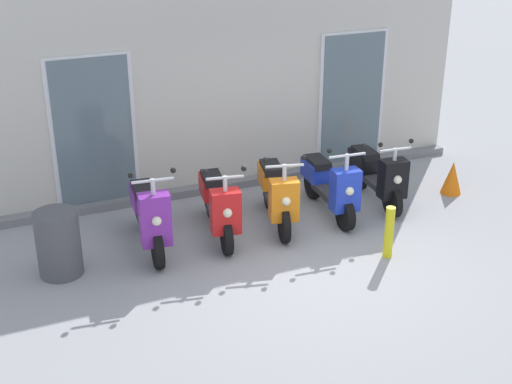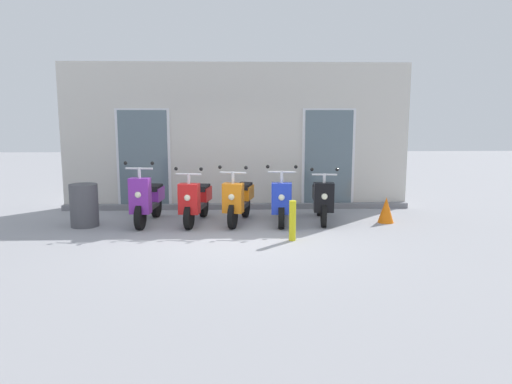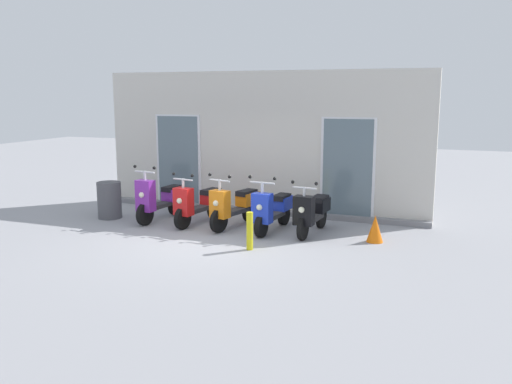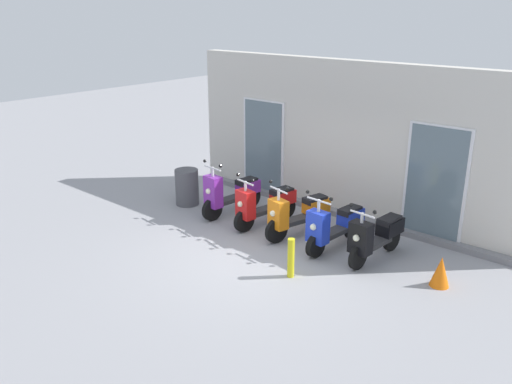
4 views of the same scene
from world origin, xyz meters
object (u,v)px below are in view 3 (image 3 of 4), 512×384
at_px(traffic_cone, 375,229).
at_px(scooter_blue, 273,209).
at_px(scooter_purple, 159,199).
at_px(scooter_red, 198,203).
at_px(scooter_orange, 235,205).
at_px(trash_bin, 109,200).
at_px(curb_bollard, 250,231).
at_px(scooter_black, 312,211).

bearing_deg(traffic_cone, scooter_blue, 176.96).
distance_m(scooter_purple, scooter_red, 0.96).
relative_size(scooter_orange, trash_bin, 1.90).
bearing_deg(traffic_cone, scooter_red, 178.17).
xyz_separation_m(scooter_red, trash_bin, (-2.16, -0.21, -0.05)).
xyz_separation_m(scooter_red, traffic_cone, (3.82, -0.12, -0.20)).
distance_m(scooter_purple, scooter_orange, 1.83).
bearing_deg(scooter_blue, traffic_cone, -3.04).
distance_m(traffic_cone, trash_bin, 5.99).
bearing_deg(scooter_orange, scooter_red, 178.81).
bearing_deg(scooter_purple, traffic_cone, -1.27).
xyz_separation_m(curb_bollard, trash_bin, (-3.93, 1.25, 0.07)).
xyz_separation_m(scooter_black, traffic_cone, (1.28, -0.16, -0.21)).
bearing_deg(scooter_orange, scooter_black, 2.06).
distance_m(scooter_red, trash_bin, 2.17).
bearing_deg(scooter_blue, scooter_red, 179.66).
height_order(scooter_red, scooter_blue, scooter_blue).
bearing_deg(traffic_cone, trash_bin, -179.12).
xyz_separation_m(scooter_orange, scooter_blue, (0.85, 0.01, -0.03)).
relative_size(curb_bollard, trash_bin, 0.84).
relative_size(scooter_purple, curb_bollard, 2.33).
relative_size(scooter_red, curb_bollard, 2.31).
height_order(curb_bollard, trash_bin, trash_bin).
bearing_deg(scooter_purple, curb_bollard, -27.82).
height_order(scooter_black, traffic_cone, scooter_black).
bearing_deg(scooter_orange, trash_bin, -176.28).
relative_size(scooter_purple, scooter_red, 1.01).
distance_m(curb_bollard, trash_bin, 4.13).
relative_size(scooter_purple, scooter_black, 1.06).
xyz_separation_m(scooter_orange, curb_bollard, (0.91, -1.44, -0.13)).
distance_m(scooter_black, curb_bollard, 1.69).
bearing_deg(scooter_black, trash_bin, -176.87).
bearing_deg(traffic_cone, curb_bollard, -146.88).
bearing_deg(scooter_blue, curb_bollard, -87.55).
height_order(scooter_purple, scooter_red, scooter_purple).
xyz_separation_m(traffic_cone, trash_bin, (-5.98, -0.09, 0.16)).
height_order(scooter_blue, curb_bollard, scooter_blue).
bearing_deg(trash_bin, scooter_orange, 3.72).
distance_m(scooter_red, scooter_blue, 1.71).
distance_m(scooter_red, scooter_black, 2.54).
height_order(scooter_black, trash_bin, scooter_black).
bearing_deg(traffic_cone, scooter_purple, 178.73).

